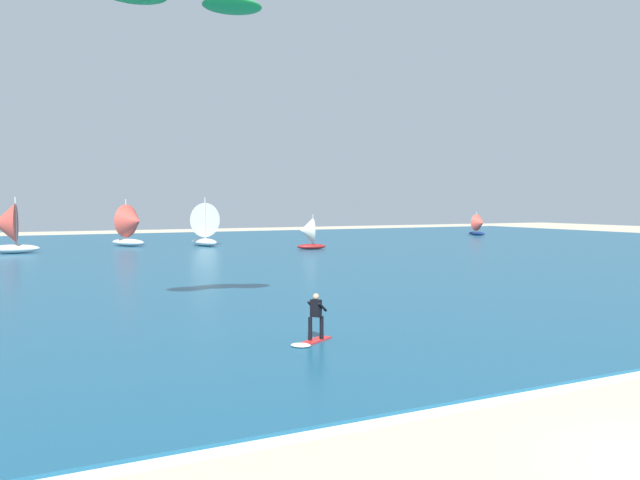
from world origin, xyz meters
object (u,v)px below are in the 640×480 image
Objects in this scene: kitesurfer at (313,325)px; sailboat_leading at (479,225)px; sailboat_far_left at (6,228)px; sailboat_far_right at (201,224)px; sailboat_outermost at (132,225)px; sailboat_near_shore at (307,233)px.

kitesurfer is 0.55× the size of sailboat_leading.
sailboat_far_right reaches higher than sailboat_far_left.
sailboat_outermost is at bearing -178.57° from sailboat_leading.
sailboat_outermost is (12.47, 4.96, -0.07)m from sailboat_far_left.
sailboat_far_left is 63.36m from sailboat_leading.
kitesurfer is at bearing -92.86° from sailboat_outermost.
kitesurfer is 0.36× the size of sailboat_far_right.
sailboat_outermost reaches higher than sailboat_near_shore.
sailboat_far_left is 19.83m from sailboat_far_right.
sailboat_outermost is at bearing 140.43° from sailboat_near_shore.
sailboat_leading reaches higher than kitesurfer.
sailboat_far_right is (19.66, 2.58, 0.01)m from sailboat_far_left.
sailboat_far_right reaches higher than kitesurfer.
sailboat_near_shore is (18.15, 39.13, 1.06)m from kitesurfer.
sailboat_outermost is at bearing 87.14° from kitesurfer.
sailboat_leading is (50.58, 1.26, -0.78)m from sailboat_outermost.
sailboat_far_left is at bearing 101.86° from kitesurfer.
sailboat_far_right reaches higher than sailboat_near_shore.
sailboat_far_left reaches higher than sailboat_leading.
kitesurfer is 43.15m from sailboat_near_shore.
sailboat_outermost is (-15.55, 12.85, 0.74)m from sailboat_near_shore.
sailboat_far_left reaches higher than sailboat_near_shore.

